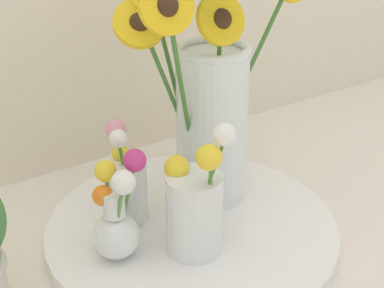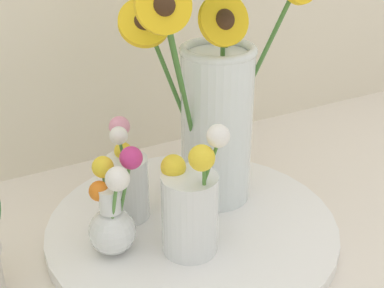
{
  "view_description": "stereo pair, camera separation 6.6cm",
  "coord_description": "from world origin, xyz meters",
  "px_view_note": "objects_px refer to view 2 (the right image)",
  "views": [
    {
      "loc": [
        -0.37,
        -0.51,
        0.53
      ],
      "look_at": [
        0.03,
        0.09,
        0.16
      ],
      "focal_mm": 50.0,
      "sensor_mm": 36.0,
      "label": 1
    },
    {
      "loc": [
        -0.32,
        -0.54,
        0.53
      ],
      "look_at": [
        0.03,
        0.09,
        0.16
      ],
      "focal_mm": 50.0,
      "sensor_mm": 36.0,
      "label": 2
    }
  ],
  "objects_px": {
    "vase_bulb_right": "(113,214)",
    "vase_small_center": "(190,207)",
    "mason_jar_sunflowers": "(214,103)",
    "vase_small_back": "(127,180)",
    "serving_tray": "(192,228)"
  },
  "relations": [
    {
      "from": "vase_bulb_right",
      "to": "vase_small_center",
      "type": "bearing_deg",
      "value": -27.28
    },
    {
      "from": "mason_jar_sunflowers",
      "to": "vase_small_center",
      "type": "distance_m",
      "value": 0.18
    },
    {
      "from": "vase_small_back",
      "to": "vase_bulb_right",
      "type": "bearing_deg",
      "value": -124.94
    },
    {
      "from": "vase_bulb_right",
      "to": "vase_small_back",
      "type": "bearing_deg",
      "value": 55.06
    },
    {
      "from": "mason_jar_sunflowers",
      "to": "vase_bulb_right",
      "type": "height_order",
      "value": "mason_jar_sunflowers"
    },
    {
      "from": "serving_tray",
      "to": "vase_bulb_right",
      "type": "distance_m",
      "value": 0.16
    },
    {
      "from": "mason_jar_sunflowers",
      "to": "vase_bulb_right",
      "type": "xyz_separation_m",
      "value": [
        -0.21,
        -0.06,
        -0.11
      ]
    },
    {
      "from": "vase_small_center",
      "to": "vase_bulb_right",
      "type": "bearing_deg",
      "value": 152.72
    },
    {
      "from": "serving_tray",
      "to": "mason_jar_sunflowers",
      "type": "relative_size",
      "value": 1.08
    },
    {
      "from": "mason_jar_sunflowers",
      "to": "vase_small_center",
      "type": "xyz_separation_m",
      "value": [
        -0.11,
        -0.12,
        -0.1
      ]
    },
    {
      "from": "vase_small_center",
      "to": "vase_bulb_right",
      "type": "height_order",
      "value": "vase_small_center"
    },
    {
      "from": "mason_jar_sunflowers",
      "to": "vase_small_center",
      "type": "relative_size",
      "value": 2.02
    },
    {
      "from": "vase_small_center",
      "to": "vase_small_back",
      "type": "relative_size",
      "value": 1.26
    },
    {
      "from": "vase_small_back",
      "to": "mason_jar_sunflowers",
      "type": "bearing_deg",
      "value": -4.57
    },
    {
      "from": "mason_jar_sunflowers",
      "to": "vase_small_back",
      "type": "distance_m",
      "value": 0.19
    }
  ]
}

